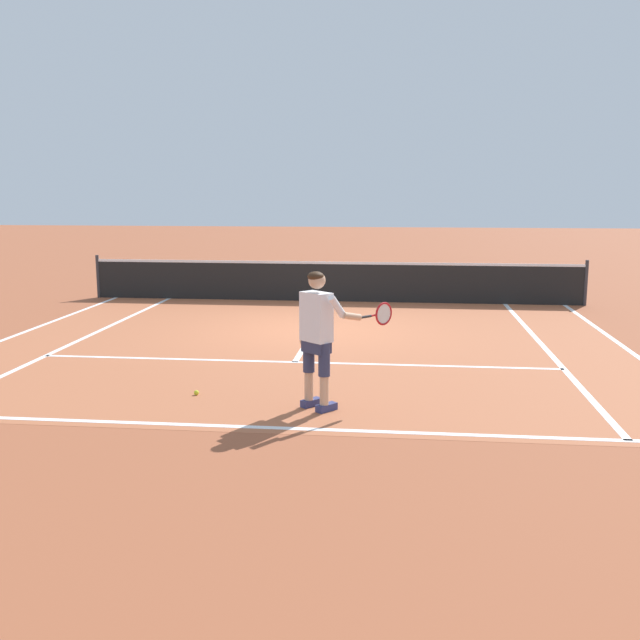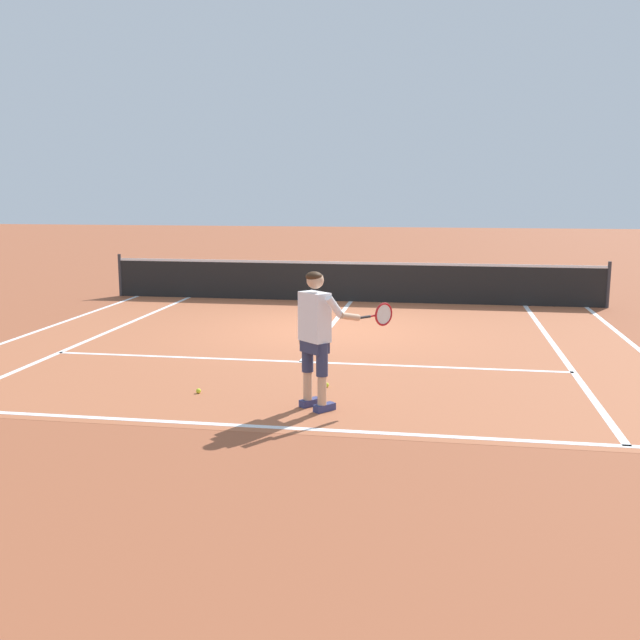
# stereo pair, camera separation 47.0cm
# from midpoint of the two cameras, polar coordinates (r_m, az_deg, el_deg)

# --- Properties ---
(ground_plane) EXTENTS (80.00, 80.00, 0.00)m
(ground_plane) POSITION_cam_midpoint_polar(r_m,az_deg,el_deg) (14.09, 1.60, -0.76)
(ground_plane) COLOR #9E5133
(court_inner_surface) EXTENTS (10.98, 10.00, 0.00)m
(court_inner_surface) POSITION_cam_midpoint_polar(r_m,az_deg,el_deg) (12.97, 0.92, -1.69)
(court_inner_surface) COLOR #B2603D
(court_inner_surface) RESTS_ON ground
(line_baseline) EXTENTS (10.98, 0.10, 0.01)m
(line_baseline) POSITION_cam_midpoint_polar(r_m,az_deg,el_deg) (8.42, -3.94, -8.32)
(line_baseline) COLOR white
(line_baseline) RESTS_ON ground
(line_service) EXTENTS (8.23, 0.10, 0.01)m
(line_service) POSITION_cam_midpoint_polar(r_m,az_deg,el_deg) (11.43, -0.27, -3.31)
(line_service) COLOR white
(line_service) RESTS_ON ground
(line_centre_service) EXTENTS (0.10, 6.40, 0.01)m
(line_centre_service) POSITION_cam_midpoint_polar(r_m,az_deg,el_deg) (14.53, 1.84, -0.41)
(line_centre_service) COLOR white
(line_centre_service) RESTS_ON ground
(line_singles_left) EXTENTS (0.10, 9.60, 0.01)m
(line_singles_left) POSITION_cam_midpoint_polar(r_m,az_deg,el_deg) (14.16, -15.79, -1.07)
(line_singles_left) COLOR white
(line_singles_left) RESTS_ON ground
(line_singles_right) EXTENTS (0.10, 9.60, 0.01)m
(line_singles_right) POSITION_cam_midpoint_polar(r_m,az_deg,el_deg) (13.04, 19.12, -2.20)
(line_singles_right) COLOR white
(line_singles_right) RESTS_ON ground
(line_doubles_left) EXTENTS (0.10, 9.60, 0.01)m
(line_doubles_left) POSITION_cam_midpoint_polar(r_m,az_deg,el_deg) (14.80, -20.62, -0.87)
(line_doubles_left) COLOR white
(line_doubles_left) RESTS_ON ground
(tennis_net) EXTENTS (11.96, 0.08, 1.07)m
(tennis_net) POSITION_cam_midpoint_polar(r_m,az_deg,el_deg) (17.59, 3.22, 3.06)
(tennis_net) COLOR #333338
(tennis_net) RESTS_ON ground
(tennis_player) EXTENTS (1.14, 0.79, 1.71)m
(tennis_player) POSITION_cam_midpoint_polar(r_m,az_deg,el_deg) (8.80, 1.28, -0.84)
(tennis_player) COLOR navy
(tennis_player) RESTS_ON ground
(tennis_ball_near_feet) EXTENTS (0.07, 0.07, 0.07)m
(tennis_ball_near_feet) POSITION_cam_midpoint_polar(r_m,az_deg,el_deg) (9.99, 1.87, -5.13)
(tennis_ball_near_feet) COLOR #CCE02D
(tennis_ball_near_feet) RESTS_ON ground
(tennis_ball_by_baseline) EXTENTS (0.07, 0.07, 0.07)m
(tennis_ball_by_baseline) POSITION_cam_midpoint_polar(r_m,az_deg,el_deg) (9.79, -8.18, -5.55)
(tennis_ball_by_baseline) COLOR #CCE02D
(tennis_ball_by_baseline) RESTS_ON ground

